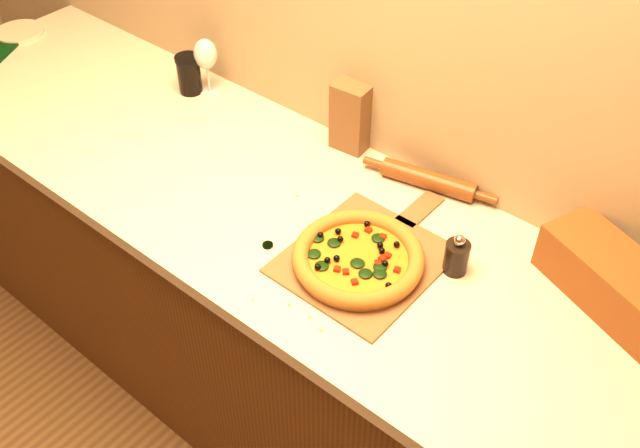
{
  "coord_description": "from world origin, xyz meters",
  "views": [
    {
      "loc": [
        0.83,
        0.45,
        2.08
      ],
      "look_at": [
        0.07,
        1.38,
        0.96
      ],
      "focal_mm": 40.0,
      "sensor_mm": 36.0,
      "label": 1
    }
  ],
  "objects_px": {
    "rolling_pin": "(429,180)",
    "side_plate": "(20,32)",
    "pizza_peel": "(367,257)",
    "dark_jar": "(189,74)",
    "pepper_grinder": "(457,256)",
    "wine_glass": "(206,55)",
    "pizza": "(358,258)"
  },
  "relations": [
    {
      "from": "pizza",
      "to": "wine_glass",
      "type": "bearing_deg",
      "value": 159.32
    },
    {
      "from": "rolling_pin",
      "to": "dark_jar",
      "type": "distance_m",
      "value": 0.81
    },
    {
      "from": "side_plate",
      "to": "rolling_pin",
      "type": "bearing_deg",
      "value": 7.51
    },
    {
      "from": "side_plate",
      "to": "dark_jar",
      "type": "bearing_deg",
      "value": 9.99
    },
    {
      "from": "pizza_peel",
      "to": "pepper_grinder",
      "type": "bearing_deg",
      "value": 29.52
    },
    {
      "from": "pepper_grinder",
      "to": "rolling_pin",
      "type": "bearing_deg",
      "value": 135.0
    },
    {
      "from": "pizza_peel",
      "to": "wine_glass",
      "type": "height_order",
      "value": "wine_glass"
    },
    {
      "from": "pizza",
      "to": "side_plate",
      "type": "distance_m",
      "value": 1.56
    },
    {
      "from": "pizza",
      "to": "rolling_pin",
      "type": "relative_size",
      "value": 0.84
    },
    {
      "from": "pizza_peel",
      "to": "side_plate",
      "type": "distance_m",
      "value": 1.56
    },
    {
      "from": "rolling_pin",
      "to": "dark_jar",
      "type": "height_order",
      "value": "dark_jar"
    },
    {
      "from": "rolling_pin",
      "to": "side_plate",
      "type": "relative_size",
      "value": 2.21
    },
    {
      "from": "pizza",
      "to": "rolling_pin",
      "type": "bearing_deg",
      "value": 95.39
    },
    {
      "from": "pizza_peel",
      "to": "pizza",
      "type": "distance_m",
      "value": 0.04
    },
    {
      "from": "pizza_peel",
      "to": "side_plate",
      "type": "relative_size",
      "value": 2.97
    },
    {
      "from": "dark_jar",
      "to": "wine_glass",
      "type": "bearing_deg",
      "value": 38.21
    },
    {
      "from": "pizza",
      "to": "side_plate",
      "type": "relative_size",
      "value": 1.85
    },
    {
      "from": "side_plate",
      "to": "pepper_grinder",
      "type": "bearing_deg",
      "value": -0.24
    },
    {
      "from": "pepper_grinder",
      "to": "dark_jar",
      "type": "distance_m",
      "value": 1.02
    },
    {
      "from": "wine_glass",
      "to": "dark_jar",
      "type": "bearing_deg",
      "value": -141.79
    },
    {
      "from": "pizza_peel",
      "to": "pepper_grinder",
      "type": "distance_m",
      "value": 0.2
    },
    {
      "from": "pizza",
      "to": "dark_jar",
      "type": "relative_size",
      "value": 2.54
    },
    {
      "from": "pizza",
      "to": "dark_jar",
      "type": "xyz_separation_m",
      "value": [
        -0.84,
        0.26,
        0.03
      ]
    },
    {
      "from": "pepper_grinder",
      "to": "dark_jar",
      "type": "height_order",
      "value": "dark_jar"
    },
    {
      "from": "pepper_grinder",
      "to": "wine_glass",
      "type": "bearing_deg",
      "value": 170.15
    },
    {
      "from": "pizza",
      "to": "wine_glass",
      "type": "xyz_separation_m",
      "value": [
        -0.79,
        0.3,
        0.1
      ]
    },
    {
      "from": "wine_glass",
      "to": "side_plate",
      "type": "distance_m",
      "value": 0.79
    },
    {
      "from": "pepper_grinder",
      "to": "side_plate",
      "type": "relative_size",
      "value": 0.65
    },
    {
      "from": "rolling_pin",
      "to": "side_plate",
      "type": "distance_m",
      "value": 1.53
    },
    {
      "from": "wine_glass",
      "to": "side_plate",
      "type": "height_order",
      "value": "wine_glass"
    },
    {
      "from": "rolling_pin",
      "to": "dark_jar",
      "type": "relative_size",
      "value": 3.03
    },
    {
      "from": "side_plate",
      "to": "pizza",
      "type": "bearing_deg",
      "value": -5.08
    }
  ]
}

